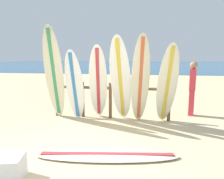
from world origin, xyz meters
name	(u,v)px	position (x,y,z in m)	size (l,w,h in m)	color
ground_plane	(72,159)	(0.00, 0.00, 0.00)	(120.00, 120.00, 0.00)	#D3BC8C
ocean_water	(142,64)	(0.00, 58.00, 0.00)	(120.00, 80.00, 0.01)	#1E5984
surfboard_rack	(110,96)	(0.24, 2.52, 0.65)	(3.43, 0.09, 1.04)	brown
surfboard_leaning_far_left	(54,74)	(-1.27, 2.12, 1.31)	(0.61, 0.85, 2.62)	beige
surfboard_leaning_left	(75,86)	(-0.70, 2.14, 0.99)	(0.58, 0.55, 1.99)	white
surfboard_leaning_center_left	(98,84)	(-0.05, 2.23, 1.05)	(0.69, 1.14, 2.10)	white
surfboard_leaning_center	(121,80)	(0.58, 2.21, 1.17)	(0.67, 0.97, 2.33)	white
surfboard_leaning_center_right	(140,80)	(1.11, 2.17, 1.18)	(0.59, 0.74, 2.37)	beige
surfboard_leaning_right	(167,85)	(1.80, 2.14, 1.06)	(0.64, 0.94, 2.12)	silver
surfboard_lying_on_sand	(107,155)	(0.60, 0.15, 0.04)	(2.62, 0.88, 0.08)	white
beachgoer_standing	(192,86)	(2.65, 3.21, 0.91)	(0.23, 0.30, 1.65)	#D8333F
small_boat_offshore	(73,68)	(-9.07, 24.87, 0.26)	(1.34, 2.33, 0.71)	#333842
cooler_box	(2,169)	(-0.77, -0.78, 0.18)	(0.60, 0.40, 0.36)	white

